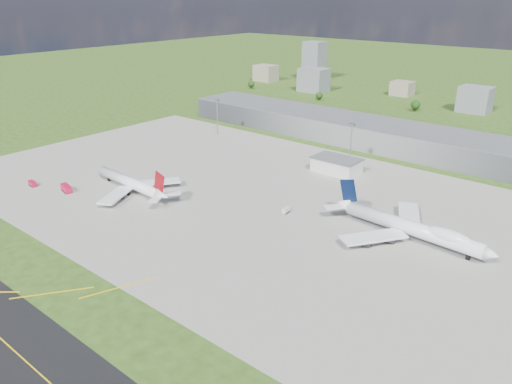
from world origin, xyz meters
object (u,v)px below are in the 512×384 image
Objects in this scene: van_white_near at (286,210)px; airliner_blue_quad at (411,228)px; airliner_red_twin at (132,184)px; van_white_far at (394,233)px; crash_tender at (32,184)px; tug_yellow at (146,189)px; fire_truck at (66,189)px.

airliner_blue_quad is at bearing -83.39° from van_white_near.
airliner_red_twin is 134.51m from van_white_far.
tug_yellow is at bearing 38.50° from crash_tender.
airliner_blue_quad reaches higher than van_white_near.
airliner_blue_quad reaches higher than tug_yellow.
fire_truck is (-161.27, -64.40, -3.53)m from airliner_blue_quad.
airliner_blue_quad is at bearing -14.19° from tug_yellow.
fire_truck is 41.49m from tug_yellow.
airliner_red_twin is 56.51m from crash_tender.
van_white_near reaches higher than tug_yellow.
van_white_far is at bearing -158.18° from airliner_red_twin.
tug_yellow is 0.86× the size of van_white_near.
van_white_far is at bearing 27.25° from crash_tender.
airliner_blue_quad is 135.28m from tug_yellow.
crash_tender is at bearing 35.44° from airliner_red_twin.
airliner_red_twin reaches higher than van_white_far.
fire_truck is 167.06m from van_white_far.
tug_yellow is at bearing 53.12° from fire_truck.
van_white_far is at bearing -82.38° from van_white_near.
fire_truck is at bearing -169.05° from tug_yellow.
crash_tender is (-21.49, -7.42, -0.40)m from fire_truck.
van_white_far is (127.85, 41.66, -3.40)m from airliner_red_twin.
van_white_far is (123.10, 36.61, 0.29)m from tug_yellow.
tug_yellow is at bearing -160.02° from airliner_blue_quad.
van_white_near is at bearing -174.10° from van_white_far.
crash_tender is at bearing 110.14° from van_white_near.
van_white_far is (154.37, 63.87, -0.60)m from fire_truck.
van_white_near is at bearing -155.03° from airliner_red_twin.
airliner_red_twin is 83.74m from van_white_near.
van_white_far is (49.84, 11.41, -0.01)m from van_white_near.
van_white_near is 51.13m from van_white_far.
fire_truck is at bearing -164.51° from van_white_far.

